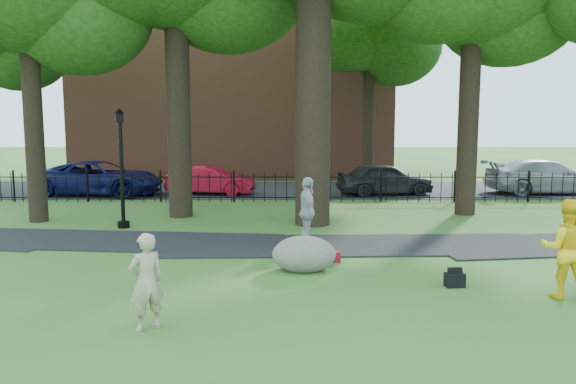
{
  "coord_description": "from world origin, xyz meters",
  "views": [
    {
      "loc": [
        -0.73,
        -10.7,
        3.3
      ],
      "look_at": [
        -0.77,
        2.0,
        1.68
      ],
      "focal_mm": 35.0,
      "sensor_mm": 36.0,
      "label": 1
    }
  ],
  "objects_px": {
    "lamppost": "(122,170)",
    "red_sedan": "(211,180)",
    "boulder": "(304,252)",
    "man": "(566,249)",
    "woman": "(146,282)"
  },
  "relations": [
    {
      "from": "lamppost",
      "to": "red_sedan",
      "type": "distance_m",
      "value": 8.12
    },
    {
      "from": "boulder",
      "to": "lamppost",
      "type": "xyz_separation_m",
      "value": [
        -5.48,
        4.95,
        1.39
      ]
    },
    {
      "from": "man",
      "to": "lamppost",
      "type": "relative_size",
      "value": 0.51
    },
    {
      "from": "boulder",
      "to": "lamppost",
      "type": "relative_size",
      "value": 0.39
    },
    {
      "from": "man",
      "to": "boulder",
      "type": "height_order",
      "value": "man"
    },
    {
      "from": "boulder",
      "to": "red_sedan",
      "type": "bearing_deg",
      "value": 106.8
    },
    {
      "from": "woman",
      "to": "red_sedan",
      "type": "relative_size",
      "value": 0.4
    },
    {
      "from": "lamppost",
      "to": "red_sedan",
      "type": "height_order",
      "value": "lamppost"
    },
    {
      "from": "boulder",
      "to": "man",
      "type": "bearing_deg",
      "value": -22.3
    },
    {
      "from": "red_sedan",
      "to": "man",
      "type": "bearing_deg",
      "value": -142.62
    },
    {
      "from": "man",
      "to": "lamppost",
      "type": "xyz_separation_m",
      "value": [
        -10.29,
        6.92,
        0.86
      ]
    },
    {
      "from": "boulder",
      "to": "red_sedan",
      "type": "xyz_separation_m",
      "value": [
        -3.87,
        12.82,
        0.23
      ]
    },
    {
      "from": "red_sedan",
      "to": "boulder",
      "type": "bearing_deg",
      "value": -156.23
    },
    {
      "from": "woman",
      "to": "man",
      "type": "relative_size",
      "value": 0.83
    },
    {
      "from": "man",
      "to": "red_sedan",
      "type": "height_order",
      "value": "man"
    }
  ]
}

